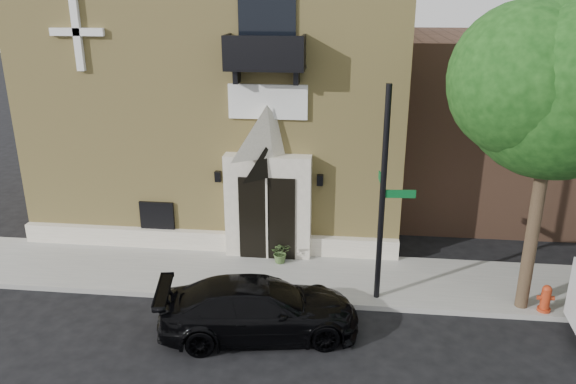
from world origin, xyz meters
name	(u,v)px	position (x,y,z in m)	size (l,w,h in m)	color
ground	(291,306)	(0.00, 0.00, 0.00)	(120.00, 120.00, 0.00)	black
sidewalk	(331,278)	(1.00, 1.50, 0.07)	(42.00, 3.00, 0.15)	gray
church	(235,83)	(-2.99, 7.95, 4.63)	(12.20, 11.01, 9.30)	tan
street_tree_left	(559,87)	(6.03, 0.35, 5.87)	(4.97, 4.38, 7.77)	#38281C
black_sedan	(259,308)	(-0.64, -1.33, 0.70)	(1.96, 4.82, 1.40)	black
street_sign	(383,196)	(2.28, 0.52, 3.02)	(0.92, 0.91, 5.71)	black
fire_hydrant	(546,298)	(6.52, 0.27, 0.51)	(0.42, 0.33, 0.73)	#A03014
planter	(281,252)	(-0.55, 2.21, 0.48)	(0.59, 0.51, 0.66)	#4A6734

